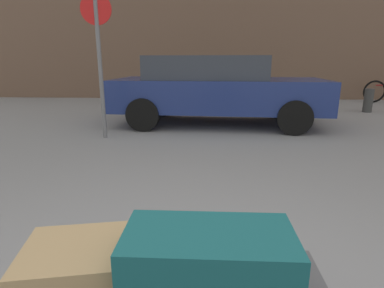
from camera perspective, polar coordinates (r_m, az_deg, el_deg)
name	(u,v)px	position (r m, az deg, el deg)	size (l,w,h in m)	color
duffel_bag_teal_rear_left	(208,270)	(1.33, 3.05, -22.18)	(0.66, 0.34, 0.34)	#144C51
suitcase_tan_front_left	(83,267)	(1.52, -19.38, -20.65)	(0.49, 0.38, 0.21)	#9E7F56
parked_car	(216,88)	(6.64, 4.39, 10.17)	(4.39, 2.11, 1.42)	navy
bollard_kerb_near	(310,100)	(8.94, 20.92, 7.57)	(0.23, 0.23, 0.62)	#383838
bollard_kerb_mid	(368,101)	(9.50, 29.73, 6.97)	(0.23, 0.23, 0.62)	#383838
no_parking_sign	(99,52)	(5.57, -16.76, 16.00)	(0.50, 0.07, 2.38)	slate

